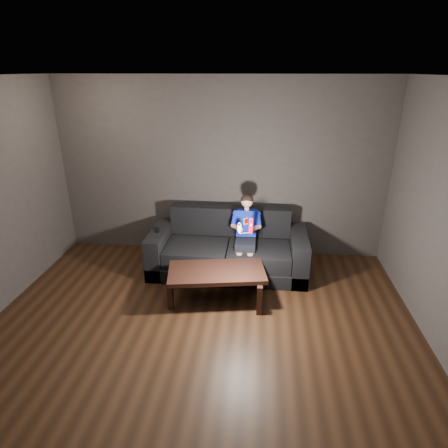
# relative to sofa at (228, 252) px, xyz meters

# --- Properties ---
(floor) EXTENTS (5.00, 5.00, 0.00)m
(floor) POSITION_rel_sofa_xyz_m (-0.18, -1.85, -0.28)
(floor) COLOR black
(floor) RESTS_ON ground
(back_wall) EXTENTS (5.00, 0.04, 2.70)m
(back_wall) POSITION_rel_sofa_xyz_m (-0.18, 0.65, 1.07)
(back_wall) COLOR #3A3532
(back_wall) RESTS_ON ground
(ceiling) EXTENTS (5.00, 5.00, 0.02)m
(ceiling) POSITION_rel_sofa_xyz_m (-0.18, -1.85, 2.42)
(ceiling) COLOR white
(ceiling) RESTS_ON back_wall
(sofa) EXTENTS (2.24, 0.97, 0.86)m
(sofa) POSITION_rel_sofa_xyz_m (0.00, 0.00, 0.00)
(sofa) COLOR black
(sofa) RESTS_ON floor
(child) EXTENTS (0.42, 0.51, 1.03)m
(child) POSITION_rel_sofa_xyz_m (0.25, -0.07, 0.42)
(child) COLOR black
(child) RESTS_ON sofa
(wii_remote_red) EXTENTS (0.06, 0.08, 0.21)m
(wii_remote_red) POSITION_rel_sofa_xyz_m (0.33, -0.46, 0.63)
(wii_remote_red) COLOR red
(wii_remote_red) RESTS_ON child
(nunchuk_white) EXTENTS (0.08, 0.11, 0.16)m
(nunchuk_white) POSITION_rel_sofa_xyz_m (0.18, -0.46, 0.59)
(nunchuk_white) COLOR white
(nunchuk_white) RESTS_ON child
(wii_remote_black) EXTENTS (0.07, 0.16, 0.03)m
(wii_remote_black) POSITION_rel_sofa_xyz_m (-1.01, -0.08, 0.34)
(wii_remote_black) COLOR black
(wii_remote_black) RESTS_ON sofa
(coffee_table) EXTENTS (1.28, 0.79, 0.44)m
(coffee_table) POSITION_rel_sofa_xyz_m (-0.07, -0.82, 0.10)
(coffee_table) COLOR black
(coffee_table) RESTS_ON floor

